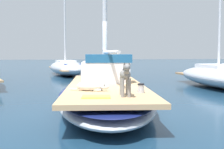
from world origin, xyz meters
The scene contains 9 objects.
ground_plane centered at (0.00, 0.00, 0.00)m, with size 120.00×120.00×0.00m, color navy.
sailboat_main centered at (0.00, 0.00, 0.34)m, with size 3.37×7.49×0.66m.
cabin_house centered at (0.15, 1.11, 1.01)m, with size 1.66×2.37×0.84m.
dog_grey centered at (0.03, -2.36, 1.08)m, with size 0.28×0.94×0.70m.
dog_white centered at (-0.57, -1.36, 0.77)m, with size 0.91×0.47×0.22m.
deck_winch centered at (0.49, -1.89, 0.76)m, with size 0.16×0.16×0.21m.
coiled_rope centered at (-0.68, -0.92, 0.68)m, with size 0.32×0.32×0.04m, color beige.
deck_towel centered at (-0.58, -2.43, 0.68)m, with size 0.56×0.36×0.03m, color #D8D14C.
moored_boat_far_astern centered at (-0.74, 12.61, 0.54)m, with size 3.10×6.70×7.36m.
Camera 1 is at (-1.30, -8.33, 1.55)m, focal length 48.40 mm.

